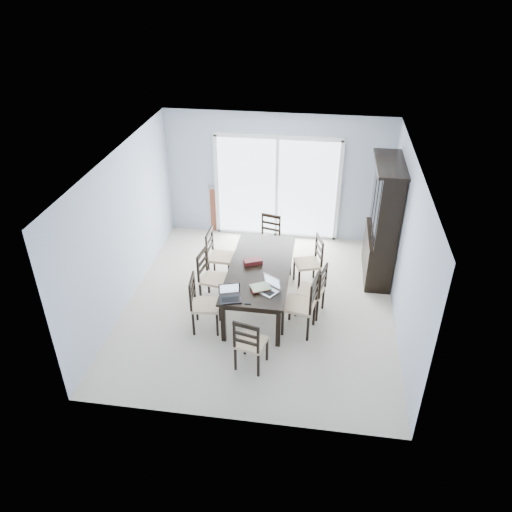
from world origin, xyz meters
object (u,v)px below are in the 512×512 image
object	(u,v)px
chair_end_far	(269,233)
chair_right_far	(313,257)
china_hutch	(383,223)
chair_right_near	(306,299)
cell_phone	(248,303)
game_box	(253,262)
hot_tub	(258,192)
laptop_silver	(266,289)
chair_left_near	(200,298)
chair_left_mid	(209,271)
laptop_dark	(230,297)
chair_left_far	(216,250)
dining_table	(260,271)
chair_right_mid	(316,286)
chair_end_near	(249,340)

from	to	relation	value
chair_end_far	chair_right_far	bearing A→B (deg)	152.31
china_hutch	chair_right_near	distance (m)	2.26
cell_phone	game_box	world-z (taller)	game_box
chair_right_far	hot_tub	world-z (taller)	chair_right_far
china_hutch	laptop_silver	world-z (taller)	china_hutch
cell_phone	chair_right_far	bearing A→B (deg)	57.21
china_hutch	chair_end_far	distance (m)	2.14
game_box	hot_tub	xyz separation A→B (m)	(-0.39, 3.34, -0.27)
chair_left_near	chair_left_mid	xyz separation A→B (m)	(-0.03, 0.76, 0.00)
laptop_dark	hot_tub	bearing A→B (deg)	75.43
chair_left_far	laptop_dark	xyz separation A→B (m)	(0.59, -1.66, 0.22)
chair_right_near	chair_right_far	size ratio (longest dim) A/B	1.09
china_hutch	chair_left_near	distance (m)	3.52
cell_phone	laptop_silver	bearing A→B (deg)	49.77
chair_left_far	cell_phone	size ratio (longest dim) A/B	11.24
dining_table	laptop_silver	world-z (taller)	laptop_silver
dining_table	game_box	xyz separation A→B (m)	(-0.13, 0.10, 0.11)
chair_right_far	dining_table	bearing A→B (deg)	113.69
game_box	chair_right_near	bearing A→B (deg)	-36.99
chair_right_far	chair_end_far	xyz separation A→B (m)	(-0.87, 0.79, -0.03)
chair_right_far	game_box	xyz separation A→B (m)	(-0.97, -0.64, 0.21)
chair_right_mid	chair_end_near	world-z (taller)	chair_right_mid
chair_right_near	laptop_silver	size ratio (longest dim) A/B	2.96
chair_left_far	china_hutch	bearing A→B (deg)	103.06
chair_left_near	laptop_silver	distance (m)	1.06
china_hutch	chair_right_mid	xyz separation A→B (m)	(-1.08, -1.37, -0.51)
laptop_silver	chair_left_mid	bearing A→B (deg)	-178.68
chair_left_far	chair_right_mid	size ratio (longest dim) A/B	1.05
dining_table	chair_left_far	world-z (taller)	chair_left_far
chair_right_near	china_hutch	bearing A→B (deg)	-22.34
chair_right_near	laptop_dark	world-z (taller)	chair_right_near
chair_right_far	cell_phone	distance (m)	1.96
cell_phone	chair_right_near	bearing A→B (deg)	19.29
chair_end_near	hot_tub	size ratio (longest dim) A/B	0.48
laptop_silver	game_box	size ratio (longest dim) A/B	1.35
china_hutch	chair_end_far	world-z (taller)	china_hutch
chair_left_near	laptop_silver	bearing A→B (deg)	88.86
chair_left_near	laptop_silver	size ratio (longest dim) A/B	2.73
dining_table	china_hutch	xyz separation A→B (m)	(2.02, 1.25, 0.40)
chair_right_far	laptop_silver	bearing A→B (deg)	137.42
chair_right_near	game_box	xyz separation A→B (m)	(-0.93, 0.70, 0.16)
chair_left_far	laptop_dark	bearing A→B (deg)	22.15
china_hutch	dining_table	bearing A→B (deg)	-148.29
chair_right_far	laptop_silver	size ratio (longest dim) A/B	2.72
chair_right_far	laptop_dark	size ratio (longest dim) A/B	2.95
chair_right_mid	china_hutch	bearing A→B (deg)	-24.38
chair_right_mid	laptop_silver	distance (m)	0.96
chair_right_mid	chair_end_far	distance (m)	1.91
dining_table	chair_end_near	bearing A→B (deg)	-87.63
chair_end_near	cell_phone	bearing A→B (deg)	113.45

